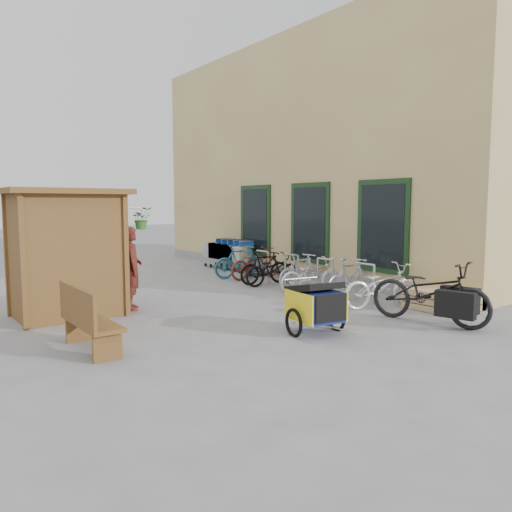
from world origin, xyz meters
TOP-DOWN VIEW (x-y plane):
  - ground at (0.00, 0.00)m, footprint 80.00×80.00m
  - building at (6.49, 4.50)m, footprint 6.07×13.00m
  - kiosk at (-3.28, 2.47)m, footprint 2.49×1.65m
  - bike_rack at (2.30, 2.40)m, footprint 0.05×5.35m
  - pallet_stack at (3.00, -1.40)m, footprint 1.00×1.20m
  - bench at (-3.68, -0.01)m, footprint 0.45×1.51m
  - shopping_carts at (3.00, 6.40)m, footprint 0.56×2.22m
  - child_trailer at (-0.33, -1.24)m, footprint 0.96×1.56m
  - cargo_bike at (1.78, -1.97)m, footprint 1.18×2.27m
  - person_kiosk at (-1.99, 2.35)m, footprint 0.60×0.72m
  - bike_0 at (2.16, -0.57)m, footprint 1.85×1.06m
  - bike_1 at (2.34, 0.47)m, footprint 1.59×0.58m
  - bike_2 at (2.18, 1.53)m, footprint 1.72×0.96m
  - bike_3 at (2.30, 2.07)m, footprint 1.55×0.59m
  - bike_4 at (2.13, 2.96)m, footprint 1.67×0.73m
  - bike_5 at (2.11, 3.27)m, footprint 1.51×0.58m
  - bike_6 at (2.45, 4.14)m, footprint 1.71×0.64m
  - bike_7 at (2.21, 4.54)m, footprint 1.65×0.70m

SIDE VIEW (x-z plane):
  - ground at x=0.00m, z-range 0.00..0.00m
  - pallet_stack at x=3.00m, z-range 0.01..0.41m
  - bike_4 at x=2.13m, z-range 0.00..0.85m
  - bike_2 at x=2.18m, z-range 0.00..0.86m
  - bike_5 at x=2.11m, z-range 0.00..0.89m
  - bike_6 at x=2.45m, z-range 0.00..0.89m
  - bike_3 at x=2.30m, z-range 0.00..0.91m
  - bike_0 at x=2.16m, z-range 0.00..0.92m
  - bike_1 at x=2.34m, z-range 0.00..0.93m
  - bike_7 at x=2.21m, z-range 0.00..0.96m
  - bench at x=-3.68m, z-range 0.01..0.96m
  - child_trailer at x=-0.33m, z-range 0.05..0.95m
  - bike_rack at x=2.30m, z-range 0.08..0.95m
  - cargo_bike at x=1.78m, z-range -0.01..1.13m
  - shopping_carts at x=3.00m, z-range 0.08..1.08m
  - person_kiosk at x=-1.99m, z-range 0.00..1.67m
  - kiosk at x=-3.28m, z-range 0.35..2.75m
  - building at x=6.49m, z-range -0.01..6.99m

